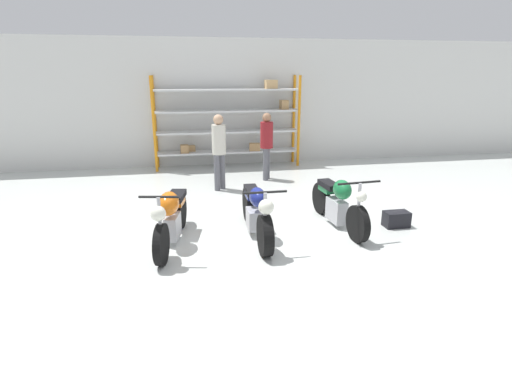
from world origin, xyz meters
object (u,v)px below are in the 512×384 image
(motorcycle_green, at_px, (338,203))
(person_browsing, at_px, (219,146))
(shelving_rack, at_px, (230,121))
(motorcycle_blue, at_px, (256,212))
(motorcycle_orange, at_px, (171,216))
(person_near_rack, at_px, (267,141))
(toolbox, at_px, (396,219))

(motorcycle_green, relative_size, person_browsing, 1.17)
(shelving_rack, relative_size, motorcycle_blue, 1.94)
(motorcycle_orange, xyz_separation_m, person_near_rack, (2.33, 3.72, 0.52))
(motorcycle_blue, relative_size, person_near_rack, 1.26)
(motorcycle_orange, relative_size, toolbox, 4.63)
(person_near_rack, distance_m, toolbox, 4.10)
(motorcycle_blue, height_order, motorcycle_green, motorcycle_green)
(person_near_rack, bearing_deg, motorcycle_blue, 102.10)
(motorcycle_blue, relative_size, motorcycle_green, 1.04)
(motorcycle_blue, xyz_separation_m, toolbox, (2.54, -0.02, -0.29))
(motorcycle_orange, bearing_deg, motorcycle_blue, 103.69)
(motorcycle_blue, distance_m, person_near_rack, 3.82)
(shelving_rack, xyz_separation_m, person_near_rack, (0.71, -1.65, -0.32))
(shelving_rack, bearing_deg, person_near_rack, -66.72)
(motorcycle_orange, xyz_separation_m, person_browsing, (1.06, 2.99, 0.56))
(person_near_rack, bearing_deg, person_browsing, 56.46)
(motorcycle_blue, bearing_deg, motorcycle_orange, -87.03)
(toolbox, bearing_deg, person_browsing, 134.24)
(motorcycle_green, bearing_deg, toolbox, 72.93)
(motorcycle_orange, height_order, person_browsing, person_browsing)
(motorcycle_green, distance_m, person_near_rack, 3.55)
(shelving_rack, bearing_deg, toolbox, -66.58)
(shelving_rack, xyz_separation_m, motorcycle_orange, (-1.62, -5.37, -0.84))
(toolbox, bearing_deg, person_near_rack, 113.48)
(motorcycle_green, bearing_deg, motorcycle_blue, -87.14)
(motorcycle_blue, distance_m, person_browsing, 3.01)
(person_browsing, bearing_deg, motorcycle_green, 173.98)
(motorcycle_blue, bearing_deg, person_browsing, -173.31)
(person_near_rack, height_order, toolbox, person_near_rack)
(motorcycle_orange, relative_size, person_browsing, 1.16)
(motorcycle_green, bearing_deg, person_browsing, -150.70)
(person_browsing, height_order, person_near_rack, person_browsing)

